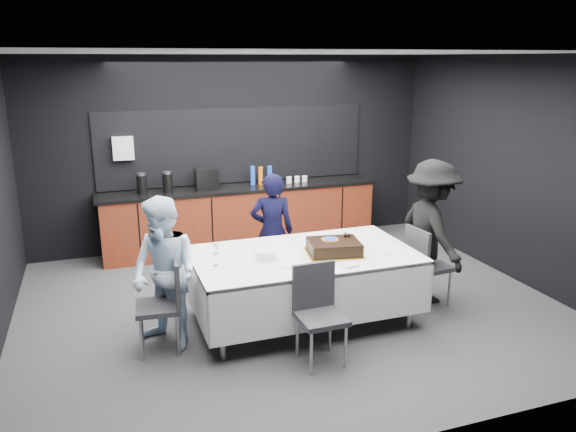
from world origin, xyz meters
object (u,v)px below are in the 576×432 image
at_px(chair_right, 424,260).
at_px(person_right, 431,232).
at_px(chair_near, 318,306).
at_px(person_left, 165,274).
at_px(cake_assembly, 334,247).
at_px(champagne_flute, 215,251).
at_px(chair_left, 166,298).
at_px(party_table, 304,265).
at_px(plate_stack, 266,255).
at_px(person_center, 272,232).

xyz_separation_m(chair_right, person_right, (0.13, 0.10, 0.30)).
bearing_deg(chair_near, person_left, 150.88).
distance_m(cake_assembly, champagne_flute, 1.25).
relative_size(cake_assembly, chair_near, 0.69).
bearing_deg(champagne_flute, chair_left, -173.38).
relative_size(cake_assembly, person_right, 0.38).
distance_m(cake_assembly, chair_right, 1.20).
height_order(party_table, person_left, person_left).
distance_m(plate_stack, chair_right, 1.91).
bearing_deg(party_table, cake_assembly, -22.23).
relative_size(party_table, person_left, 1.54).
relative_size(plate_stack, person_center, 0.15).
distance_m(champagne_flute, person_left, 0.53).
bearing_deg(chair_right, person_right, 37.78).
relative_size(cake_assembly, chair_left, 0.69).
bearing_deg(person_right, chair_near, 116.15).
bearing_deg(chair_left, party_table, 4.88).
distance_m(cake_assembly, person_center, 1.18).
bearing_deg(cake_assembly, chair_right, 3.73).
height_order(champagne_flute, person_left, person_left).
height_order(party_table, plate_stack, plate_stack).
xyz_separation_m(champagne_flute, person_right, (2.53, 0.12, -0.11)).
distance_m(champagne_flute, chair_near, 1.14).
bearing_deg(chair_right, chair_left, -178.41).
height_order(chair_right, chair_near, same).
bearing_deg(chair_near, chair_left, 153.36).
bearing_deg(chair_left, cake_assembly, 0.17).
bearing_deg(person_right, chair_right, 128.17).
height_order(chair_left, person_left, person_left).
distance_m(champagne_flute, chair_left, 0.65).
bearing_deg(party_table, chair_right, -1.73).
xyz_separation_m(plate_stack, person_right, (2.02, 0.12, 0.00)).
distance_m(party_table, chair_left, 1.47).
relative_size(chair_left, person_left, 0.61).
height_order(champagne_flute, person_right, person_right).
height_order(party_table, chair_left, chair_left).
bearing_deg(plate_stack, chair_left, -176.50).
bearing_deg(cake_assembly, plate_stack, 175.48).
bearing_deg(person_left, chair_near, 24.58).
xyz_separation_m(chair_right, person_center, (-1.48, 1.05, 0.19)).
bearing_deg(person_center, chair_left, 51.90).
distance_m(party_table, cake_assembly, 0.38).
bearing_deg(champagne_flute, person_right, 2.80).
bearing_deg(chair_near, cake_assembly, 56.03).
relative_size(party_table, person_center, 1.61).
distance_m(chair_left, person_left, 0.23).
distance_m(chair_right, person_center, 1.82).
bearing_deg(person_right, champagne_flute, 93.18).
xyz_separation_m(chair_near, person_right, (1.73, 0.84, 0.30)).
relative_size(plate_stack, person_left, 0.14).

